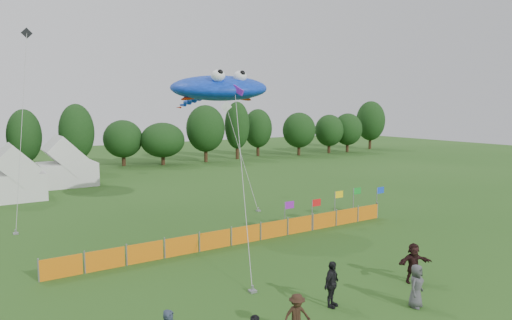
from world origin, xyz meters
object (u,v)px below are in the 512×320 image
spectator_e (416,286)px  tent_right (67,166)px  tent_left (17,177)px  spectator_f (413,263)px  barrier_fence (246,234)px  spectator_c (297,316)px  spectator_d (332,284)px  stingray_kite (216,89)px

spectator_e → tent_right: bearing=81.6°
tent_left → spectator_f: bearing=-66.6°
tent_right → spectator_f: size_ratio=2.98×
barrier_fence → spectator_c: spectator_c is taller
spectator_f → spectator_e: bearing=-122.3°
spectator_d → stingray_kite: (2.49, 14.27, 8.12)m
spectator_f → stingray_kite: stingray_kite is taller
spectator_e → stingray_kite: size_ratio=0.09×
tent_right → spectator_d: size_ratio=2.88×
barrier_fence → spectator_e: 10.95m
barrier_fence → tent_right: bearing=100.8°
spectator_e → spectator_d: bearing=129.2°
spectator_c → stingray_kite: stingray_kite is taller
tent_right → spectator_e: bearing=-80.5°
tent_right → spectator_d: (3.39, -35.00, -0.98)m
tent_right → barrier_fence: size_ratio=0.24×
tent_right → spectator_c: bearing=-88.8°
spectator_e → spectator_f: (2.03, 1.74, 0.03)m
spectator_f → spectator_d: bearing=-163.7°
spectator_f → stingray_kite: bearing=116.4°
stingray_kite → spectator_d: bearing=-99.9°
tent_left → tent_right: size_ratio=0.80×
tent_left → barrier_fence: (9.83, -21.10, -1.41)m
barrier_fence → spectator_c: 11.08m
spectator_d → spectator_e: size_ratio=1.07×
tent_right → barrier_fence: bearing=-79.2°
spectator_c → tent_right: bearing=106.9°
spectator_c → spectator_d: bearing=39.8°
barrier_fence → tent_left: bearing=115.0°
spectator_d → spectator_e: (2.80, -1.81, -0.06)m
tent_left → spectator_c: bearing=-79.8°
stingray_kite → spectator_f: bearing=-80.7°
tent_left → tent_right: 6.87m
spectator_c → spectator_d: 2.90m
spectator_d → stingray_kite: size_ratio=0.10×
tent_right → tent_left: bearing=-135.2°
barrier_fence → stingray_kite: size_ratio=1.12×
barrier_fence → stingray_kite: stingray_kite is taller
spectator_d → barrier_fence: bearing=58.2°
tent_left → barrier_fence: 23.32m
barrier_fence → spectator_d: spectator_d is taller
tent_left → spectator_c: size_ratio=2.73×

